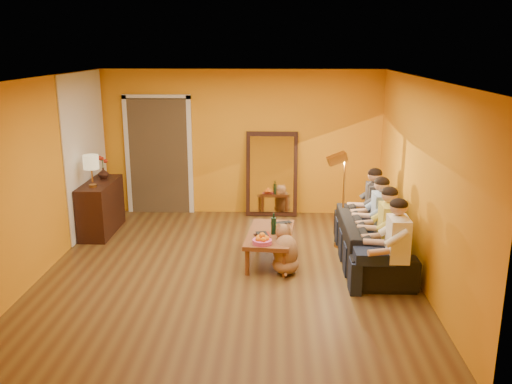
{
  "coord_description": "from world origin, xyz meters",
  "views": [
    {
      "loc": [
        0.64,
        -6.85,
        3.0
      ],
      "look_at": [
        0.35,
        0.5,
        1.0
      ],
      "focal_mm": 38.0,
      "sensor_mm": 36.0,
      "label": 1
    }
  ],
  "objects_px": {
    "coffee_table": "(270,247)",
    "laptop": "(282,224)",
    "table_lamp": "(92,171)",
    "sideboard": "(101,207)",
    "person_far_left": "(397,247)",
    "vase": "(103,173)",
    "floor_lamp": "(343,202)",
    "mirror_frame": "(272,174)",
    "sofa": "(372,240)",
    "person_far_right": "(374,208)",
    "dog": "(286,248)",
    "wine_bottle": "(274,224)",
    "person_mid_left": "(389,232)",
    "person_mid_right": "(381,219)",
    "tumbler": "(278,227)"
  },
  "relations": [
    {
      "from": "table_lamp",
      "to": "floor_lamp",
      "type": "xyz_separation_m",
      "value": [
        3.89,
        -0.22,
        -0.39
      ]
    },
    {
      "from": "sideboard",
      "to": "wine_bottle",
      "type": "bearing_deg",
      "value": -22.35
    },
    {
      "from": "sofa",
      "to": "coffee_table",
      "type": "bearing_deg",
      "value": 90.71
    },
    {
      "from": "sideboard",
      "to": "floor_lamp",
      "type": "xyz_separation_m",
      "value": [
        3.89,
        -0.52,
        0.29
      ]
    },
    {
      "from": "sideboard",
      "to": "dog",
      "type": "distance_m",
      "value": 3.36
    },
    {
      "from": "sideboard",
      "to": "floor_lamp",
      "type": "height_order",
      "value": "floor_lamp"
    },
    {
      "from": "coffee_table",
      "to": "vase",
      "type": "bearing_deg",
      "value": 158.96
    },
    {
      "from": "coffee_table",
      "to": "dog",
      "type": "distance_m",
      "value": 0.45
    },
    {
      "from": "mirror_frame",
      "to": "sofa",
      "type": "height_order",
      "value": "mirror_frame"
    },
    {
      "from": "mirror_frame",
      "to": "dog",
      "type": "height_order",
      "value": "mirror_frame"
    },
    {
      "from": "coffee_table",
      "to": "dog",
      "type": "height_order",
      "value": "dog"
    },
    {
      "from": "floor_lamp",
      "to": "laptop",
      "type": "xyz_separation_m",
      "value": [
        -0.92,
        -0.25,
        -0.29
      ]
    },
    {
      "from": "dog",
      "to": "laptop",
      "type": "relative_size",
      "value": 2.12
    },
    {
      "from": "wine_bottle",
      "to": "vase",
      "type": "bearing_deg",
      "value": 153.48
    },
    {
      "from": "table_lamp",
      "to": "coffee_table",
      "type": "height_order",
      "value": "table_lamp"
    },
    {
      "from": "person_mid_left",
      "to": "wine_bottle",
      "type": "height_order",
      "value": "person_mid_left"
    },
    {
      "from": "mirror_frame",
      "to": "tumbler",
      "type": "relative_size",
      "value": 16.97
    },
    {
      "from": "mirror_frame",
      "to": "wine_bottle",
      "type": "relative_size",
      "value": 4.9
    },
    {
      "from": "person_mid_right",
      "to": "vase",
      "type": "relative_size",
      "value": 6.61
    },
    {
      "from": "coffee_table",
      "to": "person_far_right",
      "type": "relative_size",
      "value": 1.0
    },
    {
      "from": "table_lamp",
      "to": "coffee_table",
      "type": "relative_size",
      "value": 0.42
    },
    {
      "from": "coffee_table",
      "to": "laptop",
      "type": "height_order",
      "value": "laptop"
    },
    {
      "from": "table_lamp",
      "to": "tumbler",
      "type": "bearing_deg",
      "value": -13.49
    },
    {
      "from": "mirror_frame",
      "to": "coffee_table",
      "type": "height_order",
      "value": "mirror_frame"
    },
    {
      "from": "person_mid_left",
      "to": "person_mid_right",
      "type": "distance_m",
      "value": 0.55
    },
    {
      "from": "sideboard",
      "to": "coffee_table",
      "type": "bearing_deg",
      "value": -21.83
    },
    {
      "from": "mirror_frame",
      "to": "dog",
      "type": "relative_size",
      "value": 2.3
    },
    {
      "from": "coffee_table",
      "to": "person_mid_right",
      "type": "relative_size",
      "value": 1.0
    },
    {
      "from": "sofa",
      "to": "mirror_frame",
      "type": "bearing_deg",
      "value": 33.62
    },
    {
      "from": "sofa",
      "to": "dog",
      "type": "relative_size",
      "value": 3.29
    },
    {
      "from": "coffee_table",
      "to": "person_far_left",
      "type": "height_order",
      "value": "person_far_left"
    },
    {
      "from": "person_far_right",
      "to": "laptop",
      "type": "xyz_separation_m",
      "value": [
        -1.4,
        -0.32,
        -0.18
      ]
    },
    {
      "from": "sideboard",
      "to": "mirror_frame",
      "type": "bearing_deg",
      "value": 21.16
    },
    {
      "from": "sideboard",
      "to": "vase",
      "type": "bearing_deg",
      "value": 90.0
    },
    {
      "from": "mirror_frame",
      "to": "person_far_left",
      "type": "distance_m",
      "value": 3.55
    },
    {
      "from": "floor_lamp",
      "to": "person_far_left",
      "type": "xyz_separation_m",
      "value": [
        0.48,
        -1.58,
        -0.11
      ]
    },
    {
      "from": "sideboard",
      "to": "dog",
      "type": "xyz_separation_m",
      "value": [
        3.01,
        -1.49,
        -0.09
      ]
    },
    {
      "from": "sideboard",
      "to": "person_far_left",
      "type": "height_order",
      "value": "person_far_left"
    },
    {
      "from": "sofa",
      "to": "coffee_table",
      "type": "xyz_separation_m",
      "value": [
        -1.45,
        -0.02,
        -0.11
      ]
    },
    {
      "from": "coffee_table",
      "to": "floor_lamp",
      "type": "distance_m",
      "value": 1.35
    },
    {
      "from": "mirror_frame",
      "to": "person_far_left",
      "type": "relative_size",
      "value": 1.25
    },
    {
      "from": "table_lamp",
      "to": "person_mid_right",
      "type": "distance_m",
      "value": 4.45
    },
    {
      "from": "dog",
      "to": "person_mid_left",
      "type": "distance_m",
      "value": 1.39
    },
    {
      "from": "laptop",
      "to": "mirror_frame",
      "type": "bearing_deg",
      "value": 73.11
    },
    {
      "from": "table_lamp",
      "to": "tumbler",
      "type": "height_order",
      "value": "table_lamp"
    },
    {
      "from": "sofa",
      "to": "laptop",
      "type": "distance_m",
      "value": 1.32
    },
    {
      "from": "sideboard",
      "to": "person_mid_left",
      "type": "relative_size",
      "value": 0.97
    },
    {
      "from": "dog",
      "to": "laptop",
      "type": "distance_m",
      "value": 0.73
    },
    {
      "from": "wine_bottle",
      "to": "dog",
      "type": "bearing_deg",
      "value": -62.44
    },
    {
      "from": "vase",
      "to": "tumbler",
      "type": "bearing_deg",
      "value": -23.2
    }
  ]
}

